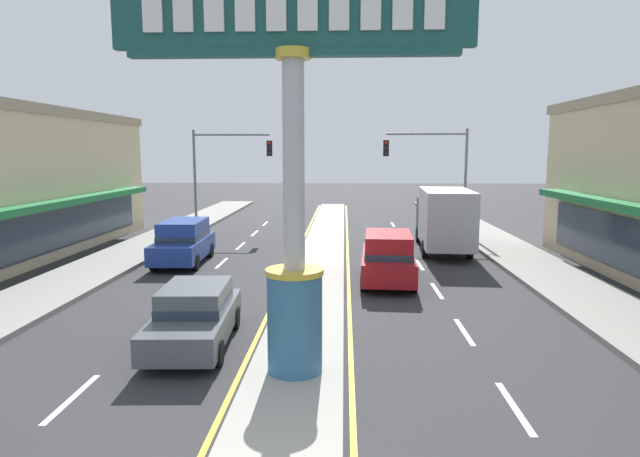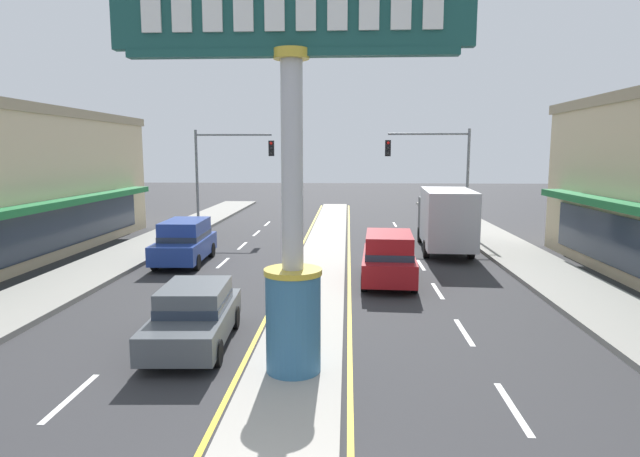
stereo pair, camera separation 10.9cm
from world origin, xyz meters
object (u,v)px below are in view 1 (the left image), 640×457
(district_sign, at_px, (294,170))
(suv_far_right_lane, at_px, (183,241))
(traffic_light_right_side, at_px, (435,163))
(box_truck_near_right_lane, at_px, (444,218))
(sedan_near_left_lane, at_px, (195,315))
(traffic_light_left_side, at_px, (223,162))
(suv_mid_left_lane, at_px, (388,257))

(district_sign, bearing_deg, suv_far_right_lane, 116.90)
(traffic_light_right_side, relative_size, suv_far_right_lane, 1.33)
(box_truck_near_right_lane, bearing_deg, sedan_near_left_lane, -123.02)
(district_sign, relative_size, traffic_light_left_side, 1.34)
(sedan_near_left_lane, bearing_deg, traffic_light_left_side, 100.46)
(district_sign, height_order, traffic_light_left_side, district_sign)
(sedan_near_left_lane, relative_size, suv_mid_left_lane, 0.93)
(district_sign, height_order, suv_far_right_lane, district_sign)
(traffic_light_left_side, relative_size, traffic_light_right_side, 1.00)
(traffic_light_left_side, height_order, box_truck_near_right_lane, traffic_light_left_side)
(suv_far_right_lane, relative_size, suv_mid_left_lane, 0.99)
(traffic_light_left_side, bearing_deg, suv_mid_left_lane, -54.45)
(traffic_light_right_side, distance_m, suv_mid_left_lane, 12.56)
(suv_far_right_lane, distance_m, suv_mid_left_lane, 9.27)
(box_truck_near_right_lane, height_order, suv_mid_left_lane, box_truck_near_right_lane)
(traffic_light_left_side, height_order, suv_mid_left_lane, traffic_light_left_side)
(box_truck_near_right_lane, height_order, suv_far_right_lane, box_truck_near_right_lane)
(sedan_near_left_lane, bearing_deg, district_sign, -34.10)
(sedan_near_left_lane, bearing_deg, traffic_light_right_side, 63.95)
(box_truck_near_right_lane, xyz_separation_m, suv_far_right_lane, (-11.92, -3.26, -0.71))
(district_sign, distance_m, sedan_near_left_lane, 4.95)
(box_truck_near_right_lane, distance_m, suv_far_right_lane, 12.38)
(traffic_light_left_side, distance_m, suv_mid_left_lane, 15.81)
(box_truck_near_right_lane, bearing_deg, district_sign, -111.38)
(box_truck_near_right_lane, bearing_deg, suv_far_right_lane, -164.73)
(traffic_light_left_side, distance_m, suv_far_right_lane, 9.95)
(suv_far_right_lane, height_order, suv_mid_left_lane, same)
(traffic_light_left_side, distance_m, box_truck_near_right_lane, 13.90)
(sedan_near_left_lane, bearing_deg, suv_mid_left_lane, 51.59)
(district_sign, bearing_deg, traffic_light_left_side, 106.50)
(traffic_light_left_side, bearing_deg, sedan_near_left_lane, -79.54)
(box_truck_near_right_lane, relative_size, suv_far_right_lane, 1.50)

